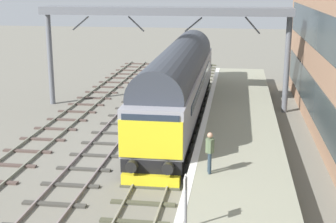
{
  "coord_description": "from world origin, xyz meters",
  "views": [
    {
      "loc": [
        3.37,
        -19.92,
        8.23
      ],
      "look_at": [
        0.2,
        2.32,
        2.25
      ],
      "focal_mm": 52.48,
      "sensor_mm": 36.0,
      "label": 1
    }
  ],
  "objects": [
    {
      "name": "overhead_footbridge",
      "position": [
        -1.36,
        11.68,
        6.1
      ],
      "size": [
        16.12,
        2.0,
        6.65
      ],
      "color": "slate",
      "rests_on": "ground"
    },
    {
      "name": "platform_number_sign",
      "position": [
        1.99,
        -6.54,
        2.13
      ],
      "size": [
        0.1,
        0.44,
        1.66
      ],
      "color": "slate",
      "rests_on": "station_platform"
    },
    {
      "name": "diesel_locomotive",
      "position": [
        0.0,
        8.44,
        2.49
      ],
      "size": [
        2.74,
        19.96,
        4.68
      ],
      "color": "black",
      "rests_on": "ground"
    },
    {
      "name": "station_platform",
      "position": [
        3.6,
        0.0,
        0.5
      ],
      "size": [
        4.0,
        44.0,
        1.01
      ],
      "color": "gray",
      "rests_on": "ground"
    },
    {
      "name": "track_adjacent_far_west",
      "position": [
        -6.82,
        0.0,
        0.06
      ],
      "size": [
        2.5,
        60.0,
        0.15
      ],
      "color": "gray",
      "rests_on": "ground"
    },
    {
      "name": "waiting_passenger",
      "position": [
        2.44,
        -2.01,
        1.99
      ],
      "size": [
        0.39,
        0.5,
        1.64
      ],
      "rotation": [
        0.0,
        0.0,
        1.74
      ],
      "color": "#273641",
      "rests_on": "station_platform"
    },
    {
      "name": "track_adjacent_west",
      "position": [
        -3.32,
        -0.0,
        0.06
      ],
      "size": [
        2.5,
        60.0,
        0.15
      ],
      "color": "gray",
      "rests_on": "ground"
    },
    {
      "name": "ground_plane",
      "position": [
        0.0,
        0.0,
        0.0
      ],
      "size": [
        140.0,
        140.0,
        0.0
      ],
      "primitive_type": "plane",
      "color": "slate",
      "rests_on": "ground"
    },
    {
      "name": "track_main",
      "position": [
        0.0,
        0.0,
        0.06
      ],
      "size": [
        2.5,
        60.0,
        0.15
      ],
      "color": "gray",
      "rests_on": "ground"
    }
  ]
}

